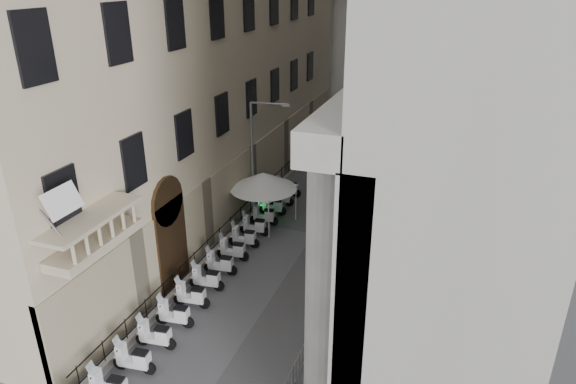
% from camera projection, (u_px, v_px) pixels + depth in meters
% --- Properties ---
extents(iron_fence, '(0.30, 28.00, 1.40)m').
position_uv_depth(iron_fence, '(238.00, 231.00, 30.22)').
color(iron_fence, black).
rests_on(iron_fence, ground).
extents(blue_awning, '(1.60, 3.00, 3.00)m').
position_uv_depth(blue_awning, '(402.00, 198.00, 34.55)').
color(blue_awning, navy).
rests_on(blue_awning, ground).
extents(scooter_2, '(1.45, 0.70, 1.50)m').
position_uv_depth(scooter_2, '(136.00, 371.00, 19.64)').
color(scooter_2, white).
rests_on(scooter_2, ground).
extents(scooter_3, '(1.45, 0.70, 1.50)m').
position_uv_depth(scooter_3, '(157.00, 347.00, 20.90)').
color(scooter_3, white).
rests_on(scooter_3, ground).
extents(scooter_4, '(1.45, 0.70, 1.50)m').
position_uv_depth(scooter_4, '(176.00, 326.00, 22.17)').
color(scooter_4, white).
rests_on(scooter_4, ground).
extents(scooter_5, '(1.45, 0.70, 1.50)m').
position_uv_depth(scooter_5, '(193.00, 306.00, 23.44)').
color(scooter_5, white).
rests_on(scooter_5, ground).
extents(scooter_6, '(1.45, 0.70, 1.50)m').
position_uv_depth(scooter_6, '(208.00, 289.00, 24.71)').
color(scooter_6, white).
rests_on(scooter_6, ground).
extents(scooter_7, '(1.45, 0.70, 1.50)m').
position_uv_depth(scooter_7, '(221.00, 274.00, 25.97)').
color(scooter_7, white).
rests_on(scooter_7, ground).
extents(scooter_8, '(1.45, 0.70, 1.50)m').
position_uv_depth(scooter_8, '(234.00, 260.00, 27.24)').
color(scooter_8, white).
rests_on(scooter_8, ground).
extents(scooter_9, '(1.45, 0.70, 1.50)m').
position_uv_depth(scooter_9, '(245.00, 247.00, 28.51)').
color(scooter_9, white).
rests_on(scooter_9, ground).
extents(scooter_10, '(1.45, 0.70, 1.50)m').
position_uv_depth(scooter_10, '(255.00, 235.00, 29.78)').
color(scooter_10, white).
rests_on(scooter_10, ground).
extents(scooter_11, '(1.45, 0.70, 1.50)m').
position_uv_depth(scooter_11, '(264.00, 224.00, 31.05)').
color(scooter_11, white).
rests_on(scooter_11, ground).
extents(scooter_12, '(1.45, 0.70, 1.50)m').
position_uv_depth(scooter_12, '(273.00, 214.00, 32.31)').
color(scooter_12, white).
rests_on(scooter_12, ground).
extents(scooter_13, '(1.45, 0.70, 1.50)m').
position_uv_depth(scooter_13, '(281.00, 205.00, 33.58)').
color(scooter_13, white).
rests_on(scooter_13, ground).
extents(scooter_14, '(1.45, 0.70, 1.50)m').
position_uv_depth(scooter_14, '(289.00, 197.00, 34.85)').
color(scooter_14, white).
rests_on(scooter_14, ground).
extents(barrier_1, '(0.60, 2.40, 1.10)m').
position_uv_depth(barrier_1, '(303.00, 367.00, 19.87)').
color(barrier_1, '#96989D').
rests_on(barrier_1, ground).
extents(barrier_2, '(0.60, 2.40, 1.10)m').
position_uv_depth(barrier_2, '(321.00, 328.00, 22.03)').
color(barrier_2, '#96989D').
rests_on(barrier_2, ground).
extents(barrier_3, '(0.60, 2.40, 1.10)m').
position_uv_depth(barrier_3, '(336.00, 296.00, 24.20)').
color(barrier_3, '#96989D').
rests_on(barrier_3, ground).
extents(barrier_4, '(0.60, 2.40, 1.10)m').
position_uv_depth(barrier_4, '(348.00, 269.00, 26.36)').
color(barrier_4, '#96989D').
rests_on(barrier_4, ground).
extents(barrier_5, '(0.60, 2.40, 1.10)m').
position_uv_depth(barrier_5, '(359.00, 247.00, 28.52)').
color(barrier_5, '#96989D').
rests_on(barrier_5, ground).
extents(barrier_6, '(0.60, 2.40, 1.10)m').
position_uv_depth(barrier_6, '(368.00, 227.00, 30.69)').
color(barrier_6, '#96989D').
rests_on(barrier_6, ground).
extents(barrier_7, '(0.60, 2.40, 1.10)m').
position_uv_depth(barrier_7, '(375.00, 210.00, 32.85)').
color(barrier_7, '#96989D').
rests_on(barrier_7, ground).
extents(security_tent, '(3.99, 3.99, 3.24)m').
position_uv_depth(security_tent, '(261.00, 178.00, 30.66)').
color(security_tent, white).
rests_on(security_tent, ground).
extents(street_lamp, '(2.37, 0.47, 7.27)m').
position_uv_depth(street_lamp, '(256.00, 151.00, 30.31)').
color(street_lamp, gray).
rests_on(street_lamp, ground).
extents(info_kiosk, '(0.52, 0.80, 1.64)m').
position_uv_depth(info_kiosk, '(257.00, 203.00, 31.92)').
color(info_kiosk, black).
rests_on(info_kiosk, ground).
extents(pedestrian_a, '(0.67, 0.50, 1.65)m').
position_uv_depth(pedestrian_a, '(314.00, 202.00, 32.03)').
color(pedestrian_a, '#0D0E37').
rests_on(pedestrian_a, ground).
extents(pedestrian_b, '(1.08, 1.04, 1.75)m').
position_uv_depth(pedestrian_b, '(364.00, 156.00, 39.83)').
color(pedestrian_b, black).
rests_on(pedestrian_b, ground).
extents(pedestrian_c, '(1.14, 0.99, 1.96)m').
position_uv_depth(pedestrian_c, '(384.00, 140.00, 43.26)').
color(pedestrian_c, black).
rests_on(pedestrian_c, ground).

